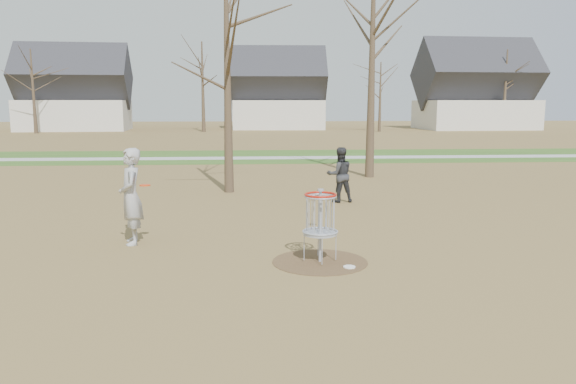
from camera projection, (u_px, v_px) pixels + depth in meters
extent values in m
plane|color=brown|center=(320.00, 262.00, 10.55)|extent=(160.00, 160.00, 0.00)
cube|color=#2D5119|center=(273.00, 156.00, 31.24)|extent=(160.00, 8.00, 0.01)
cube|color=#9E9E99|center=(274.00, 158.00, 30.25)|extent=(160.00, 1.50, 0.01)
cylinder|color=#47331E|center=(320.00, 262.00, 10.55)|extent=(1.80, 1.80, 0.01)
imported|color=#A6A6A6|center=(131.00, 197.00, 11.75)|extent=(0.65, 0.84, 2.03)
imported|color=#2D2E31|center=(340.00, 175.00, 16.79)|extent=(0.89, 0.74, 1.65)
cylinder|color=white|center=(349.00, 267.00, 10.16)|extent=(0.22, 0.22, 0.02)
cylinder|color=red|center=(324.00, 196.00, 12.89)|extent=(0.22, 0.22, 0.05)
cylinder|color=red|center=(145.00, 185.00, 11.50)|extent=(0.22, 0.22, 0.02)
cylinder|color=#9EA3AD|center=(320.00, 227.00, 10.44)|extent=(0.05, 0.05, 1.35)
cylinder|color=#9EA3AD|center=(320.00, 233.00, 10.46)|extent=(0.64, 0.64, 0.04)
torus|color=#9EA3AD|center=(320.00, 196.00, 10.35)|extent=(0.60, 0.60, 0.04)
torus|color=#B81A0C|center=(321.00, 195.00, 10.34)|extent=(0.60, 0.60, 0.04)
cone|color=#382B1E|center=(227.00, 78.00, 18.20)|extent=(0.32, 0.32, 7.50)
cone|color=#382B1E|center=(372.00, 69.00, 21.93)|extent=(0.36, 0.36, 8.50)
cone|color=#382B1E|center=(33.00, 92.00, 53.76)|extent=(0.36, 0.36, 8.00)
cone|color=#382B1E|center=(203.00, 87.00, 56.72)|extent=(0.40, 0.40, 9.00)
cone|color=#382B1E|center=(380.00, 97.00, 57.10)|extent=(0.32, 0.32, 7.00)
cone|color=#382B1E|center=(505.00, 90.00, 59.89)|extent=(0.38, 0.38, 8.50)
cube|color=silver|center=(75.00, 115.00, 60.19)|extent=(11.46, 7.75, 3.20)
pyramid|color=#2D2D33|center=(73.00, 83.00, 59.65)|extent=(12.01, 7.79, 3.55)
cube|color=silver|center=(279.00, 115.00, 63.63)|extent=(10.24, 7.34, 3.20)
pyramid|color=#2D2D33|center=(279.00, 84.00, 63.09)|extent=(10.74, 7.36, 3.55)
cube|color=silver|center=(475.00, 115.00, 63.13)|extent=(12.40, 8.62, 3.20)
pyramid|color=#2D2D33|center=(476.00, 82.00, 62.55)|extent=(13.00, 8.65, 4.06)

